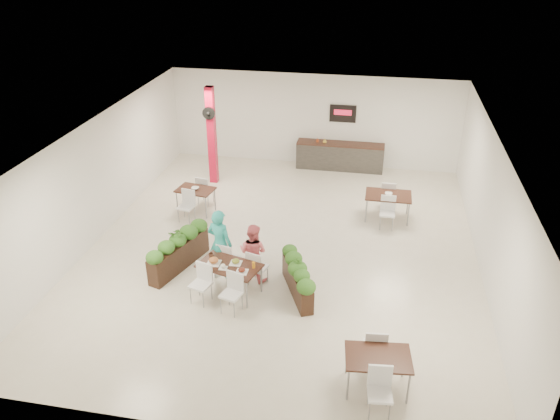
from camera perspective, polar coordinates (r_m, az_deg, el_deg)
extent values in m
plane|color=beige|center=(14.45, 0.24, -4.04)|extent=(12.00, 12.00, 0.00)
cube|color=white|center=(19.19, 3.53, 9.37)|extent=(10.00, 0.10, 3.20)
cube|color=white|center=(8.82, -7.07, -15.26)|extent=(10.00, 0.10, 3.20)
cube|color=white|center=(15.30, -18.52, 3.10)|extent=(0.10, 12.00, 3.20)
cube|color=white|center=(13.78, 21.16, -0.10)|extent=(0.10, 12.00, 3.20)
cube|color=white|center=(13.06, 0.27, 8.01)|extent=(10.00, 12.00, 0.04)
cube|color=#B60C2A|center=(17.77, -7.13, 7.70)|extent=(0.25, 0.25, 3.20)
cylinder|color=black|center=(17.36, -7.46, 9.98)|extent=(0.40, 0.06, 0.40)
sphere|color=black|center=(17.32, -7.50, 9.94)|extent=(0.12, 0.12, 0.12)
cube|color=#2B2826|center=(19.17, 6.28, 5.57)|extent=(3.00, 0.60, 0.90)
cube|color=black|center=(19.00, 6.35, 6.88)|extent=(3.00, 0.62, 0.04)
cube|color=black|center=(18.97, 6.58, 9.97)|extent=(0.90, 0.04, 0.60)
cube|color=red|center=(18.93, 6.59, 10.09)|extent=(0.60, 0.02, 0.18)
imported|color=#9D3D1A|center=(19.03, 3.95, 7.39)|extent=(0.09, 0.09, 0.19)
imported|color=gold|center=(19.01, 4.70, 7.30)|extent=(0.13, 0.13, 0.17)
cube|color=black|center=(12.47, -5.32, -5.82)|extent=(1.57, 1.16, 0.04)
cylinder|color=gray|center=(12.76, -8.52, -7.22)|extent=(0.04, 0.04, 0.71)
cylinder|color=gray|center=(12.17, -3.49, -8.84)|extent=(0.04, 0.04, 0.71)
cylinder|color=gray|center=(13.21, -6.85, -5.75)|extent=(0.04, 0.04, 0.71)
cylinder|color=gray|center=(12.65, -1.95, -7.22)|extent=(0.04, 0.04, 0.71)
cube|color=white|center=(13.23, -5.39, -5.13)|extent=(0.52, 0.52, 0.05)
cube|color=white|center=(12.96, -5.88, -4.60)|extent=(0.41, 0.16, 0.45)
cylinder|color=gray|center=(13.40, -4.34, -5.81)|extent=(0.02, 0.02, 0.43)
cylinder|color=gray|center=(13.56, -5.58, -5.44)|extent=(0.02, 0.02, 0.43)
cylinder|color=gray|center=(13.16, -5.10, -6.53)|extent=(0.02, 0.02, 0.43)
cylinder|color=gray|center=(13.32, -6.36, -6.14)|extent=(0.02, 0.02, 0.43)
cube|color=white|center=(12.88, -2.34, -6.01)|extent=(0.52, 0.52, 0.05)
cube|color=white|center=(12.61, -2.78, -5.49)|extent=(0.41, 0.16, 0.45)
cylinder|color=gray|center=(13.07, -1.30, -6.69)|extent=(0.02, 0.02, 0.43)
cylinder|color=gray|center=(13.20, -2.61, -6.31)|extent=(0.02, 0.02, 0.43)
cylinder|color=gray|center=(12.82, -2.02, -7.45)|extent=(0.02, 0.02, 0.43)
cylinder|color=gray|center=(12.96, -3.35, -7.05)|extent=(0.02, 0.02, 0.43)
cube|color=white|center=(12.41, -8.32, -7.76)|extent=(0.52, 0.52, 0.05)
cube|color=white|center=(12.40, -7.90, -6.38)|extent=(0.41, 0.16, 0.45)
cylinder|color=gray|center=(12.52, -9.33, -8.82)|extent=(0.02, 0.02, 0.43)
cylinder|color=gray|center=(12.36, -8.03, -9.27)|extent=(0.02, 0.02, 0.43)
cylinder|color=gray|center=(12.74, -8.45, -8.03)|extent=(0.02, 0.02, 0.43)
cylinder|color=gray|center=(12.58, -7.16, -8.46)|extent=(0.02, 0.02, 0.43)
cube|color=white|center=(12.04, -5.13, -8.81)|extent=(0.52, 0.52, 0.05)
cube|color=white|center=(12.02, -4.71, -7.37)|extent=(0.41, 0.16, 0.45)
cylinder|color=gray|center=(12.14, -6.20, -9.89)|extent=(0.02, 0.02, 0.43)
cylinder|color=gray|center=(11.99, -4.81, -10.36)|extent=(0.02, 0.02, 0.43)
cylinder|color=gray|center=(12.37, -5.35, -9.05)|extent=(0.02, 0.02, 0.43)
cylinder|color=gray|center=(12.22, -3.98, -9.50)|extent=(0.02, 0.02, 0.43)
cube|color=white|center=(12.55, -6.93, -5.52)|extent=(0.37, 0.37, 0.01)
ellipsoid|color=#A25D28|center=(12.51, -6.95, -5.24)|extent=(0.22, 0.22, 0.13)
cube|color=white|center=(12.50, -4.65, -5.56)|extent=(0.32, 0.32, 0.01)
ellipsoid|color=#C58322|center=(12.46, -4.66, -5.32)|extent=(0.18, 0.18, 0.11)
cube|color=white|center=(12.19, -4.01, -6.46)|extent=(0.32, 0.32, 0.01)
ellipsoid|color=#4C1F0F|center=(12.16, -4.02, -6.25)|extent=(0.16, 0.16, 0.10)
cube|color=white|center=(12.35, -5.96, -6.06)|extent=(0.22, 0.22, 0.01)
ellipsoid|color=white|center=(12.33, -5.97, -5.89)|extent=(0.12, 0.12, 0.07)
cylinder|color=orange|center=(12.29, -2.78, -5.76)|extent=(0.07, 0.07, 0.15)
imported|color=#533023|center=(12.77, -7.21, -4.71)|extent=(0.12, 0.12, 0.10)
imported|color=teal|center=(13.02, -6.29, -3.51)|extent=(0.74, 0.59, 1.77)
imported|color=#F76D79|center=(12.91, -2.84, -4.45)|extent=(0.84, 0.73, 1.47)
cube|color=black|center=(13.74, -10.48, -4.71)|extent=(0.95, 2.03, 0.67)
ellipsoid|color=#235418|center=(12.96, -12.99, -4.74)|extent=(0.40, 0.40, 0.32)
ellipsoid|color=#235418|center=(13.23, -11.79, -3.89)|extent=(0.40, 0.40, 0.32)
ellipsoid|color=#235418|center=(13.51, -10.64, -3.07)|extent=(0.40, 0.40, 0.32)
ellipsoid|color=#235418|center=(13.79, -9.54, -2.28)|extent=(0.40, 0.40, 0.32)
ellipsoid|color=#235418|center=(14.09, -8.49, -1.52)|extent=(0.40, 0.40, 0.32)
imported|color=#235418|center=(13.46, -10.68, -2.70)|extent=(0.39, 0.34, 0.44)
cube|color=black|center=(12.64, 1.82, -7.59)|extent=(0.98, 1.72, 0.58)
ellipsoid|color=#235418|center=(11.83, 2.77, -7.92)|extent=(0.40, 0.40, 0.32)
ellipsoid|color=#235418|center=(12.12, 2.30, -6.95)|extent=(0.40, 0.40, 0.32)
ellipsoid|color=#235418|center=(12.41, 1.85, -6.03)|extent=(0.40, 0.40, 0.32)
ellipsoid|color=#235418|center=(12.70, 1.43, -5.15)|extent=(0.40, 0.40, 0.32)
ellipsoid|color=#235418|center=(13.00, 1.02, -4.31)|extent=(0.40, 0.40, 0.32)
imported|color=#235418|center=(12.37, 1.86, -5.76)|extent=(0.21, 0.21, 0.38)
cube|color=black|center=(16.13, -8.84, 2.11)|extent=(1.17, 0.88, 0.04)
cylinder|color=gray|center=(16.28, -10.70, 0.73)|extent=(0.04, 0.04, 0.71)
cylinder|color=gray|center=(15.85, -7.74, 0.21)|extent=(0.04, 0.04, 0.71)
cylinder|color=gray|center=(16.73, -9.71, 1.59)|extent=(0.04, 0.04, 0.71)
cylinder|color=gray|center=(16.32, -6.81, 1.10)|extent=(0.04, 0.04, 0.71)
cube|color=white|center=(16.72, -7.81, 2.08)|extent=(0.48, 0.48, 0.05)
cube|color=white|center=(16.46, -8.17, 2.59)|extent=(0.42, 0.11, 0.45)
cylinder|color=gray|center=(16.88, -6.99, 1.51)|extent=(0.02, 0.02, 0.43)
cylinder|color=gray|center=(17.03, -8.01, 1.68)|extent=(0.02, 0.02, 0.43)
cylinder|color=gray|center=(16.61, -7.51, 1.02)|extent=(0.02, 0.02, 0.43)
cylinder|color=gray|center=(16.76, -8.54, 1.20)|extent=(0.02, 0.02, 0.43)
cube|color=white|center=(15.79, -9.79, 0.31)|extent=(0.48, 0.48, 0.05)
cube|color=white|center=(15.82, -9.53, 1.41)|extent=(0.42, 0.11, 0.45)
cylinder|color=gray|center=(15.84, -10.56, -0.61)|extent=(0.02, 0.02, 0.43)
cylinder|color=gray|center=(15.69, -9.48, -0.82)|extent=(0.02, 0.02, 0.43)
cylinder|color=gray|center=(16.10, -9.96, -0.08)|extent=(0.02, 0.02, 0.43)
cylinder|color=gray|center=(15.95, -8.90, -0.27)|extent=(0.02, 0.02, 0.43)
imported|color=white|center=(16.11, -8.86, 2.26)|extent=(0.22, 0.22, 0.05)
cube|color=black|center=(15.90, 11.27, 1.51)|extent=(1.30, 0.87, 0.04)
cylinder|color=gray|center=(15.73, 8.99, -0.11)|extent=(0.04, 0.04, 0.71)
cylinder|color=gray|center=(15.76, 13.26, -0.48)|extent=(0.04, 0.04, 0.71)
cylinder|color=gray|center=(16.40, 9.11, 1.08)|extent=(0.04, 0.04, 0.71)
cylinder|color=gray|center=(16.43, 13.21, 0.72)|extent=(0.04, 0.04, 0.71)
cube|color=white|center=(16.57, 11.21, 1.54)|extent=(0.42, 0.42, 0.05)
cube|color=white|center=(16.29, 11.28, 2.04)|extent=(0.42, 0.04, 0.45)
cylinder|color=gray|center=(16.83, 11.72, 1.01)|extent=(0.02, 0.02, 0.43)
cylinder|color=gray|center=(16.82, 10.57, 1.12)|extent=(0.02, 0.02, 0.43)
cylinder|color=gray|center=(16.52, 11.71, 0.50)|extent=(0.02, 0.02, 0.43)
cylinder|color=gray|center=(16.51, 10.54, 0.60)|extent=(0.02, 0.02, 0.43)
cube|color=white|center=(15.49, 11.14, -0.37)|extent=(0.42, 0.42, 0.05)
cube|color=white|center=(15.55, 11.23, 0.77)|extent=(0.42, 0.04, 0.45)
cylinder|color=gray|center=(15.45, 10.42, -1.38)|extent=(0.02, 0.02, 0.43)
cylinder|color=gray|center=(15.46, 11.68, -1.48)|extent=(0.02, 0.02, 0.43)
cylinder|color=gray|center=(15.75, 10.46, -0.79)|extent=(0.02, 0.02, 0.43)
cylinder|color=gray|center=(15.76, 11.69, -0.90)|extent=(0.02, 0.02, 0.43)
imported|color=white|center=(15.88, 11.28, 1.67)|extent=(0.22, 0.22, 0.05)
cube|color=black|center=(10.23, 10.23, -14.91)|extent=(1.25, 0.90, 0.04)
cylinder|color=gray|center=(10.20, 7.11, -17.68)|extent=(0.04, 0.04, 0.71)
cylinder|color=gray|center=(10.32, 13.27, -17.69)|extent=(0.04, 0.04, 0.71)
cylinder|color=gray|center=(10.68, 7.00, -15.15)|extent=(0.04, 0.04, 0.71)
cylinder|color=gray|center=(10.79, 12.81, -15.20)|extent=(0.04, 0.04, 0.71)
cube|color=white|center=(10.86, 9.85, -13.87)|extent=(0.46, 0.46, 0.05)
cube|color=white|center=(10.55, 10.04, -13.53)|extent=(0.42, 0.08, 0.45)
cylinder|color=gray|center=(11.16, 10.58, -14.21)|extent=(0.02, 0.02, 0.43)
cylinder|color=gray|center=(11.12, 8.79, -14.19)|extent=(0.02, 0.02, 0.43)
cylinder|color=gray|center=(10.91, 10.74, -15.40)|extent=(0.02, 0.02, 0.43)
cylinder|color=gray|center=(10.87, 8.89, -15.38)|extent=(0.02, 0.02, 0.43)
cube|color=white|center=(9.99, 10.38, -18.41)|extent=(0.46, 0.46, 0.05)
cube|color=white|center=(9.95, 10.41, -16.62)|extent=(0.42, 0.08, 0.45)
cylinder|color=gray|center=(10.03, 9.32, -20.04)|extent=(0.02, 0.02, 0.43)
cylinder|color=gray|center=(10.07, 11.37, -20.03)|extent=(0.02, 0.02, 0.43)
cylinder|color=gray|center=(10.26, 9.19, -18.64)|extent=(0.02, 0.02, 0.43)
cylinder|color=gray|center=(10.30, 11.18, -18.64)|extent=(0.02, 0.02, 0.43)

